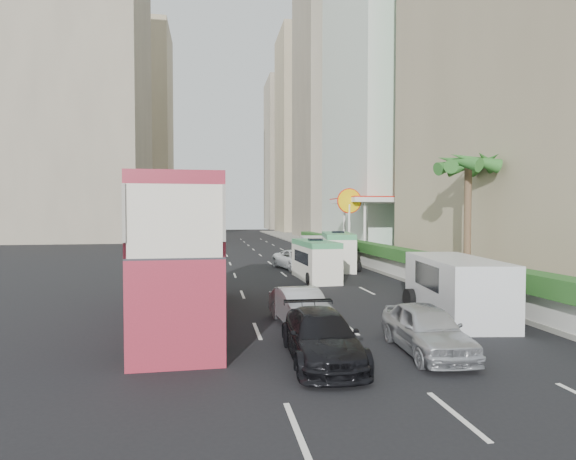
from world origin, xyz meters
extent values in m
plane|color=black|center=(0.00, 0.00, 0.00)|extent=(200.00, 200.00, 0.00)
cube|color=#A1283A|center=(-6.00, 0.00, 2.53)|extent=(2.50, 11.00, 5.06)
imported|color=#B2B5BA|center=(-2.00, -1.58, 0.00)|extent=(1.85, 4.13, 1.32)
imported|color=#B2B5BA|center=(0.91, -5.19, 0.00)|extent=(1.90, 4.16, 1.38)
imported|color=black|center=(-2.20, -5.31, 0.00)|extent=(2.02, 4.55, 1.30)
imported|color=silver|center=(0.99, 14.59, 0.00)|extent=(3.23, 5.31, 1.38)
cube|color=silver|center=(1.10, 9.38, 1.18)|extent=(1.94, 5.37, 2.36)
cube|color=silver|center=(3.93, 14.25, 1.30)|extent=(3.02, 6.14, 2.60)
cube|color=silver|center=(4.13, -1.20, 1.14)|extent=(3.12, 5.96, 2.27)
cube|color=silver|center=(3.87, 21.93, 0.98)|extent=(2.59, 5.10, 1.95)
cube|color=#99968C|center=(9.00, 25.00, 0.09)|extent=(6.00, 120.00, 0.18)
cube|color=silver|center=(6.20, 14.00, 0.68)|extent=(0.30, 44.00, 1.00)
cube|color=#2D6626|center=(6.20, 14.00, 1.53)|extent=(1.10, 44.00, 0.70)
cylinder|color=brown|center=(7.80, 4.00, 3.38)|extent=(0.36, 0.36, 6.40)
cube|color=silver|center=(10.00, 23.00, 2.75)|extent=(6.50, 8.00, 5.50)
cube|color=white|center=(18.00, 34.00, 29.00)|extent=(16.00, 18.00, 58.00)
cube|color=#A0947E|center=(18.00, 58.00, 25.00)|extent=(16.00, 16.00, 50.00)
cube|color=tan|center=(17.00, 82.00, 22.00)|extent=(14.00, 14.00, 44.00)
cube|color=#A0947E|center=(17.00, 104.00, 20.00)|extent=(14.00, 14.00, 40.00)
cube|color=#A0947E|center=(-24.00, 55.00, 26.00)|extent=(18.00, 18.00, 52.00)
cube|color=tan|center=(-22.00, 90.00, 23.00)|extent=(16.00, 16.00, 46.00)
camera|label=1|loc=(-5.13, -16.97, 3.94)|focal=28.00mm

